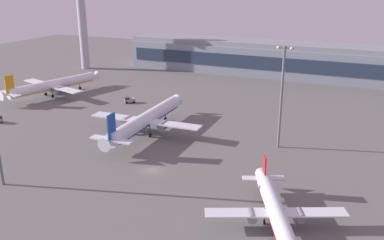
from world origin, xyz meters
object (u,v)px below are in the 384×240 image
object	(u,v)px
control_tower	(82,17)
airplane_taxiway_distant	(53,85)
airplane_near_gate	(276,213)
cargo_loader	(130,100)
apron_light_west	(282,92)
airplane_mid_apron	(146,120)

from	to	relation	value
control_tower	airplane_taxiway_distant	bearing A→B (deg)	-66.22
control_tower	airplane_near_gate	bearing A→B (deg)	-40.72
airplane_taxiway_distant	control_tower	bearing A→B (deg)	128.68
cargo_loader	airplane_near_gate	bearing A→B (deg)	-169.73
apron_light_west	airplane_near_gate	bearing A→B (deg)	-77.83
cargo_loader	apron_light_west	xyz separation A→B (m)	(62.98, -21.55, 15.19)
airplane_near_gate	apron_light_west	bearing A→B (deg)	-102.22
apron_light_west	airplane_mid_apron	bearing A→B (deg)	-172.00
airplane_near_gate	control_tower	bearing A→B (deg)	-65.11
cargo_loader	airplane_taxiway_distant	bearing A→B (deg)	56.80
airplane_near_gate	airplane_mid_apron	bearing A→B (deg)	-60.72
airplane_mid_apron	apron_light_west	xyz separation A→B (m)	(40.11, 5.63, 11.83)
airplane_taxiway_distant	cargo_loader	bearing A→B (deg)	20.11
airplane_near_gate	apron_light_west	world-z (taller)	apron_light_west
airplane_mid_apron	airplane_taxiway_distant	distance (m)	62.32
airplane_mid_apron	airplane_taxiway_distant	bearing A→B (deg)	155.82
airplane_near_gate	airplane_taxiway_distant	bearing A→B (deg)	-53.82
cargo_loader	control_tower	bearing A→B (deg)	11.66
control_tower	apron_light_west	size ratio (longest dim) A/B	1.63
control_tower	airplane_near_gate	xyz separation A→B (m)	(129.05, -111.09, -23.55)
airplane_mid_apron	airplane_taxiway_distant	xyz separation A→B (m)	(-57.50, 24.03, -0.16)
airplane_taxiway_distant	apron_light_west	size ratio (longest dim) A/B	1.54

